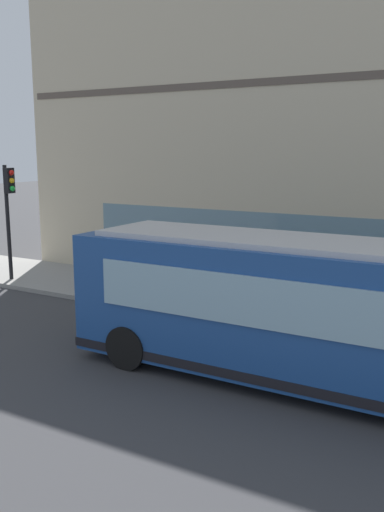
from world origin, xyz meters
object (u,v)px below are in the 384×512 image
at_px(fire_hydrant, 227,300).
at_px(pedestrian_near_building_entrance, 106,251).
at_px(pedestrian_near_hydrant, 319,291).
at_px(traffic_light_down_block, 9,201).
at_px(city_bus_nearside, 300,312).

xyz_separation_m(fire_hydrant, pedestrian_near_building_entrance, (2.24, 6.24, 0.54)).
bearing_deg(pedestrian_near_hydrant, fire_hydrant, 96.15).
bearing_deg(traffic_light_down_block, pedestrian_near_hydrant, -87.90).
bearing_deg(traffic_light_down_block, fire_hydrant, -89.15).
xyz_separation_m(pedestrian_near_building_entrance, pedestrian_near_hydrant, (-1.95, -8.91, 0.00)).
height_order(city_bus_nearside, pedestrian_near_hydrant, city_bus_nearside).
bearing_deg(traffic_light_down_block, city_bus_nearside, -105.64).
bearing_deg(pedestrian_near_building_entrance, traffic_light_down_block, 134.04).
distance_m(fire_hydrant, pedestrian_near_building_entrance, 6.65).
height_order(traffic_light_down_block, fire_hydrant, traffic_light_down_block).
relative_size(traffic_light_down_block, pedestrian_near_hydrant, 2.66).
relative_size(fire_hydrant, pedestrian_near_hydrant, 0.47).
bearing_deg(fire_hydrant, pedestrian_near_hydrant, -83.85).
distance_m(traffic_light_down_block, pedestrian_near_hydrant, 11.54).
height_order(traffic_light_down_block, pedestrian_near_building_entrance, traffic_light_down_block).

